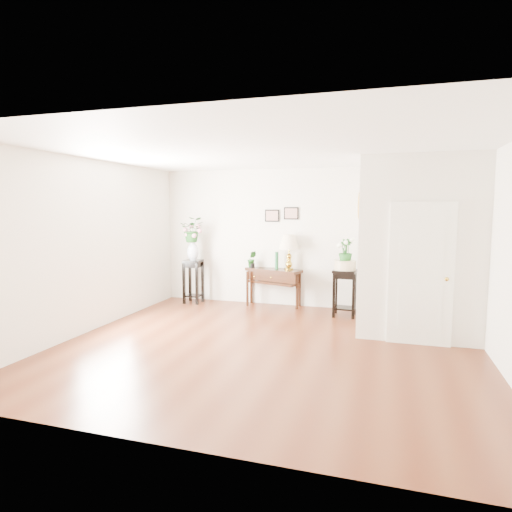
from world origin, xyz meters
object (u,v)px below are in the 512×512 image
at_px(table_lamp, 289,252).
at_px(console_table, 273,287).
at_px(plant_stand_b, 345,293).
at_px(plant_stand_a, 193,281).

bearing_deg(table_lamp, console_table, 180.00).
height_order(table_lamp, plant_stand_b, table_lamp).
bearing_deg(console_table, table_lamp, 16.79).
distance_m(console_table, plant_stand_a, 1.71).
bearing_deg(plant_stand_a, table_lamp, 5.79).
xyz_separation_m(table_lamp, plant_stand_a, (-2.02, -0.20, -0.66)).
bearing_deg(plant_stand_a, plant_stand_b, -3.90).
relative_size(console_table, plant_stand_b, 1.33).
relative_size(plant_stand_a, plant_stand_b, 1.05).
relative_size(table_lamp, plant_stand_b, 0.82).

